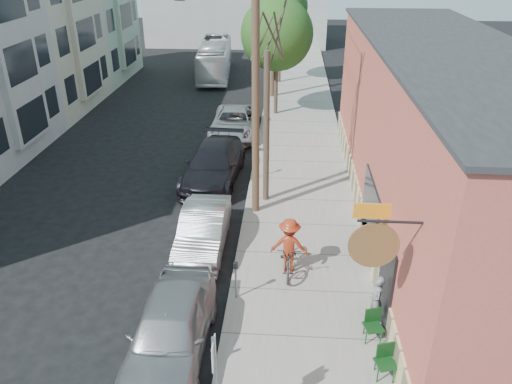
# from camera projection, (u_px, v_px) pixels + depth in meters

# --- Properties ---
(ground) EXTENTS (120.00, 120.00, 0.00)m
(ground) POSITION_uv_depth(u_px,v_px,m) (166.00, 288.00, 15.57)
(ground) COLOR black
(sidewalk) EXTENTS (4.50, 58.00, 0.15)m
(sidewalk) POSITION_uv_depth(u_px,v_px,m) (300.00, 155.00, 25.07)
(sidewalk) COLOR gray
(sidewalk) RESTS_ON ground
(cafe_building) EXTENTS (6.60, 20.20, 6.61)m
(cafe_building) POSITION_uv_depth(u_px,v_px,m) (436.00, 139.00, 17.97)
(cafe_building) COLOR #BB5245
(cafe_building) RESTS_ON ground
(apartment_row) EXTENTS (6.30, 32.00, 9.00)m
(apartment_row) POSITION_uv_depth(u_px,v_px,m) (2.00, 49.00, 26.74)
(apartment_row) COLOR #A3B69A
(apartment_row) RESTS_ON ground
(sign_post) EXTENTS (0.07, 0.45, 2.80)m
(sign_post) POSITION_uv_depth(u_px,v_px,m) (215.00, 380.00, 10.00)
(sign_post) COLOR slate
(sign_post) RESTS_ON sidewalk
(parking_meter_near) EXTENTS (0.14, 0.14, 1.24)m
(parking_meter_near) POSITION_uv_depth(u_px,v_px,m) (236.00, 274.00, 14.58)
(parking_meter_near) COLOR slate
(parking_meter_near) RESTS_ON sidewalk
(parking_meter_far) EXTENTS (0.14, 0.14, 1.24)m
(parking_meter_far) POSITION_uv_depth(u_px,v_px,m) (256.00, 160.00, 22.11)
(parking_meter_far) COLOR slate
(parking_meter_far) RESTS_ON sidewalk
(utility_pole_near) EXTENTS (3.57, 0.28, 10.00)m
(utility_pole_near) POSITION_uv_depth(u_px,v_px,m) (254.00, 78.00, 17.41)
(utility_pole_near) COLOR #503A28
(utility_pole_near) RESTS_ON sidewalk
(utility_pole_far) EXTENTS (1.80, 0.28, 10.00)m
(utility_pole_far) POSITION_uv_depth(u_px,v_px,m) (273.00, 17.00, 31.94)
(utility_pole_far) COLOR #503A28
(utility_pole_far) RESTS_ON sidewalk
(tree_bare) EXTENTS (0.24, 0.24, 6.01)m
(tree_bare) POSITION_uv_depth(u_px,v_px,m) (266.00, 130.00, 19.27)
(tree_bare) COLOR #44392C
(tree_bare) RESTS_ON sidewalk
(tree_leafy_mid) EXTENTS (4.21, 4.21, 6.83)m
(tree_leafy_mid) POSITION_uv_depth(u_px,v_px,m) (277.00, 34.00, 28.76)
(tree_leafy_mid) COLOR #44392C
(tree_leafy_mid) RESTS_ON sidewalk
(tree_leafy_far) EXTENTS (3.87, 3.87, 7.26)m
(tree_leafy_far) POSITION_uv_depth(u_px,v_px,m) (281.00, 7.00, 35.35)
(tree_leafy_far) COLOR #44392C
(tree_leafy_far) RESTS_ON sidewalk
(patio_chair_a) EXTENTS (0.62, 0.62, 0.88)m
(patio_chair_a) POSITION_uv_depth(u_px,v_px,m) (373.00, 327.00, 13.17)
(patio_chair_a) COLOR #0F3715
(patio_chair_a) RESTS_ON sidewalk
(patio_chair_b) EXTENTS (0.63, 0.63, 0.88)m
(patio_chair_b) POSITION_uv_depth(u_px,v_px,m) (385.00, 363.00, 12.04)
(patio_chair_b) COLOR #0F3715
(patio_chair_b) RESTS_ON sidewalk
(patron_grey) EXTENTS (0.38, 0.57, 1.54)m
(patron_grey) POSITION_uv_depth(u_px,v_px,m) (376.00, 300.00, 13.63)
(patron_grey) COLOR slate
(patron_grey) RESTS_ON sidewalk
(cyclist) EXTENTS (1.28, 0.83, 1.86)m
(cyclist) POSITION_uv_depth(u_px,v_px,m) (289.00, 245.00, 15.78)
(cyclist) COLOR maroon
(cyclist) RESTS_ON sidewalk
(cyclist_bike) EXTENTS (0.75, 2.14, 1.13)m
(cyclist_bike) POSITION_uv_depth(u_px,v_px,m) (289.00, 255.00, 15.95)
(cyclist_bike) COLOR black
(cyclist_bike) RESTS_ON sidewalk
(car_0) EXTENTS (1.93, 4.80, 1.64)m
(car_0) POSITION_uv_depth(u_px,v_px,m) (170.00, 329.00, 12.75)
(car_0) COLOR gray
(car_0) RESTS_ON ground
(car_1) EXTENTS (1.57, 4.37, 1.44)m
(car_1) POSITION_uv_depth(u_px,v_px,m) (203.00, 230.00, 17.32)
(car_1) COLOR #93979A
(car_1) RESTS_ON ground
(car_2) EXTENTS (2.62, 5.69, 1.61)m
(car_2) POSITION_uv_depth(u_px,v_px,m) (213.00, 164.00, 22.16)
(car_2) COLOR black
(car_2) RESTS_ON ground
(car_3) EXTENTS (2.46, 5.30, 1.47)m
(car_3) POSITION_uv_depth(u_px,v_px,m) (234.00, 123.00, 27.44)
(car_3) COLOR #A1A4A9
(car_3) RESTS_ON ground
(bus) EXTENTS (3.03, 9.78, 2.68)m
(bus) POSITION_uv_depth(u_px,v_px,m) (215.00, 59.00, 39.44)
(bus) COLOR white
(bus) RESTS_ON ground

